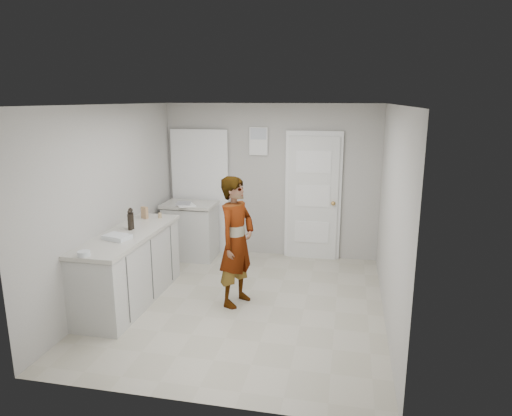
% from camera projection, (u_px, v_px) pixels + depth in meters
% --- Properties ---
extents(ground, '(4.00, 4.00, 0.00)m').
position_uv_depth(ground, '(244.00, 304.00, 5.86)').
color(ground, '#ADA791').
rests_on(ground, ground).
extents(room_shell, '(4.00, 4.00, 4.00)m').
position_uv_depth(room_shell, '(260.00, 195.00, 7.52)').
color(room_shell, '#A8A59E').
rests_on(room_shell, ground).
extents(main_counter, '(0.64, 1.96, 0.93)m').
position_uv_depth(main_counter, '(130.00, 270.00, 5.85)').
color(main_counter, silver).
rests_on(main_counter, ground).
extents(side_counter, '(0.84, 0.61, 0.93)m').
position_uv_depth(side_counter, '(191.00, 232.00, 7.48)').
color(side_counter, silver).
rests_on(side_counter, ground).
extents(person, '(0.58, 0.70, 1.65)m').
position_uv_depth(person, '(236.00, 242.00, 5.71)').
color(person, silver).
rests_on(person, ground).
extents(cake_mix_box, '(0.11, 0.08, 0.17)m').
position_uv_depth(cake_mix_box, '(145.00, 213.00, 6.40)').
color(cake_mix_box, '#976F4B').
rests_on(cake_mix_box, main_counter).
extents(spice_jar, '(0.05, 0.05, 0.07)m').
position_uv_depth(spice_jar, '(160.00, 215.00, 6.44)').
color(spice_jar, tan).
rests_on(spice_jar, main_counter).
extents(oil_cruet_a, '(0.07, 0.07, 0.28)m').
position_uv_depth(oil_cruet_a, '(131.00, 219.00, 5.88)').
color(oil_cruet_a, black).
rests_on(oil_cruet_a, main_counter).
extents(oil_cruet_b, '(0.06, 0.06, 0.26)m').
position_uv_depth(oil_cruet_b, '(130.00, 221.00, 5.83)').
color(oil_cruet_b, black).
rests_on(oil_cruet_b, main_counter).
extents(baking_dish, '(0.35, 0.28, 0.05)m').
position_uv_depth(baking_dish, '(117.00, 237.00, 5.47)').
color(baking_dish, silver).
rests_on(baking_dish, main_counter).
extents(egg_bowl, '(0.14, 0.14, 0.05)m').
position_uv_depth(egg_bowl, '(84.00, 254.00, 4.88)').
color(egg_bowl, silver).
rests_on(egg_bowl, main_counter).
extents(papers, '(0.40, 0.43, 0.01)m').
position_uv_depth(papers, '(186.00, 205.00, 7.22)').
color(papers, white).
rests_on(papers, side_counter).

